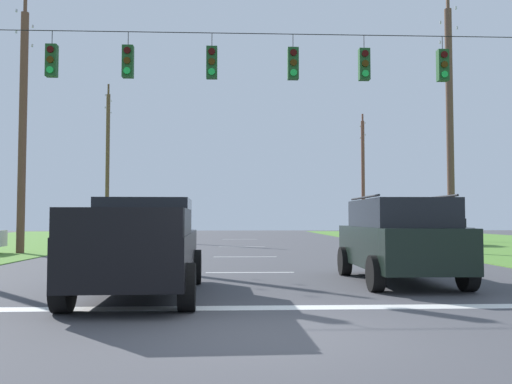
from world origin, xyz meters
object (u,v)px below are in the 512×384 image
object	(u,v)px
utility_pole_mid_right	(450,124)
utility_pole_mid_left	(23,126)
suv_black	(399,238)
overhead_signal_span	(244,121)
pickup_truck	(142,247)
utility_pole_far_left	(108,162)
distant_car_crossing_white	(122,231)
distant_car_far_parked	(446,231)
utility_pole_far_right	(363,175)

from	to	relation	value
utility_pole_mid_right	utility_pole_mid_left	size ratio (longest dim) A/B	1.01
utility_pole_mid_left	suv_black	bearing A→B (deg)	-39.77
overhead_signal_span	pickup_truck	bearing A→B (deg)	-113.85
utility_pole_mid_left	utility_pole_far_left	xyz separation A→B (m)	(-0.06, 16.12, 0.15)
utility_pole_mid_right	utility_pole_mid_left	distance (m)	18.74
pickup_truck	distant_car_crossing_white	world-z (taller)	pickup_truck
suv_black	utility_pole_mid_right	xyz separation A→B (m)	(5.55, 10.30, 4.63)
utility_pole_mid_left	utility_pole_far_left	world-z (taller)	utility_pole_far_left
pickup_truck	distant_car_far_parked	xyz separation A→B (m)	(14.06, 19.57, -0.18)
utility_pole_far_right	utility_pole_mid_left	world-z (taller)	utility_pole_mid_left
suv_black	utility_pole_mid_right	size ratio (longest dim) A/B	0.42
pickup_truck	suv_black	distance (m)	6.10
distant_car_crossing_white	utility_pole_mid_left	distance (m)	9.69
distant_car_crossing_white	utility_pole_mid_right	distance (m)	18.84
overhead_signal_span	pickup_truck	size ratio (longest dim) A/B	3.34
distant_car_far_parked	utility_pole_far_left	size ratio (longest dim) A/B	0.39
utility_pole_far_right	utility_pole_mid_left	size ratio (longest dim) A/B	0.84
suv_black	distant_car_far_parked	distance (m)	19.52
suv_black	distant_car_crossing_white	distance (m)	21.64
utility_pole_mid_right	utility_pole_far_left	distance (m)	25.20
distant_car_crossing_white	overhead_signal_span	bearing A→B (deg)	-66.91
distant_car_crossing_white	utility_pole_far_right	bearing A→B (deg)	28.50
utility_pole_mid_left	utility_pole_far_left	distance (m)	16.13
overhead_signal_span	utility_pole_mid_left	world-z (taller)	utility_pole_mid_left
pickup_truck	utility_pole_mid_right	distance (m)	17.31
distant_car_far_parked	utility_pole_far_left	bearing A→B (deg)	156.36
suv_black	utility_pole_far_right	distance (m)	28.74
utility_pole_far_right	utility_pole_far_left	xyz separation A→B (m)	(-19.20, -0.77, 0.89)
utility_pole_mid_right	utility_pole_far_right	xyz separation A→B (m)	(0.42, 17.56, -0.88)
utility_pole_mid_right	utility_pole_mid_left	world-z (taller)	utility_pole_mid_right
distant_car_crossing_white	utility_pole_mid_right	xyz separation A→B (m)	(16.00, -8.65, 4.90)
overhead_signal_span	utility_pole_mid_right	bearing A→B (deg)	38.51
distant_car_crossing_white	utility_pole_far_left	bearing A→B (deg)	108.88
overhead_signal_span	utility_pole_mid_right	size ratio (longest dim) A/B	1.59
pickup_truck	utility_pole_mid_right	world-z (taller)	utility_pole_mid_right
distant_car_far_parked	utility_pole_far_left	distance (m)	23.97
distant_car_crossing_white	utility_pole_far_right	size ratio (longest dim) A/B	0.46
pickup_truck	utility_pole_far_left	world-z (taller)	utility_pole_far_left
utility_pole_mid_right	pickup_truck	bearing A→B (deg)	-132.95
distant_car_crossing_white	utility_pole_mid_left	size ratio (longest dim) A/B	0.38
utility_pole_far_left	utility_pole_far_right	bearing A→B (deg)	2.30
pickup_truck	suv_black	xyz separation A→B (m)	(5.80, 1.89, 0.09)
overhead_signal_span	utility_pole_far_left	distance (m)	25.98
distant_car_far_parked	utility_pole_mid_left	world-z (taller)	utility_pole_mid_left
overhead_signal_span	pickup_truck	world-z (taller)	overhead_signal_span
overhead_signal_span	utility_pole_far_right	distance (m)	26.67
distant_car_crossing_white	distant_car_far_parked	world-z (taller)	same
suv_black	utility_pole_far_left	distance (m)	30.51
overhead_signal_span	utility_pole_mid_left	bearing A→B (deg)	140.07
pickup_truck	suv_black	size ratio (longest dim) A/B	1.13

